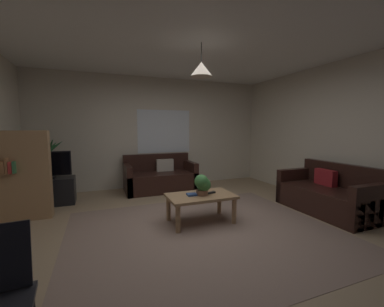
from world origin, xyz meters
name	(u,v)px	position (x,y,z in m)	size (l,w,h in m)	color
floor	(200,228)	(0.00, 0.00, -0.01)	(5.56, 5.48, 0.02)	#9E8466
rug	(205,232)	(0.00, -0.20, 0.00)	(3.61, 3.01, 0.01)	gray
wall_back	(155,133)	(0.00, 2.77, 1.33)	(5.68, 0.06, 2.65)	beige
wall_right	(341,134)	(2.81, 0.00, 1.33)	(0.06, 5.48, 2.65)	beige
ceiling	(200,36)	(0.00, 0.00, 2.66)	(5.56, 5.48, 0.02)	white
window_pane	(164,131)	(0.21, 2.74, 1.35)	(1.32, 0.01, 1.05)	white
couch_under_window	(160,178)	(-0.02, 2.27, 0.28)	(1.58, 0.82, 0.82)	black
couch_right_side	(328,196)	(2.31, -0.21, 0.28)	(0.82, 1.54, 0.82)	black
coffee_table	(201,199)	(0.09, 0.17, 0.36)	(1.01, 0.59, 0.43)	#A87F56
book_on_table_0	(192,194)	(-0.05, 0.19, 0.44)	(0.14, 0.12, 0.03)	#2D4C8C
remote_on_table_0	(211,193)	(0.27, 0.19, 0.44)	(0.05, 0.16, 0.02)	black
potted_plant_on_table	(203,184)	(0.11, 0.14, 0.60)	(0.26, 0.24, 0.32)	brown
tv_stand	(49,192)	(-2.23, 1.99, 0.25)	(0.90, 0.44, 0.50)	black
tv	(47,165)	(-2.23, 1.97, 0.76)	(0.82, 0.16, 0.51)	black
potted_palm_corner	(47,172)	(-2.31, 2.40, 0.56)	(0.72, 0.88, 1.29)	beige
bookshelf_corner	(25,175)	(-2.41, 1.27, 0.70)	(0.70, 0.31, 1.40)	#A87F56
pendant_lamp	(201,69)	(0.09, 0.17, 2.28)	(0.32, 0.32, 0.48)	black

